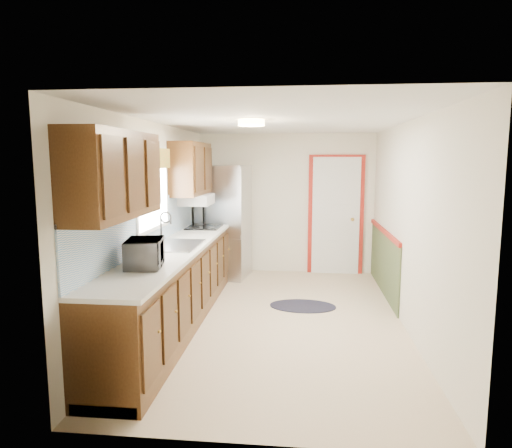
# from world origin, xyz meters

# --- Properties ---
(room_shell) EXTENTS (3.20, 5.20, 2.52)m
(room_shell) POSITION_xyz_m (0.00, 0.00, 1.20)
(room_shell) COLOR beige
(room_shell) RESTS_ON ground
(kitchen_run) EXTENTS (0.63, 4.00, 2.20)m
(kitchen_run) POSITION_xyz_m (-1.24, -0.29, 0.81)
(kitchen_run) COLOR #3B210D
(kitchen_run) RESTS_ON ground
(back_wall_trim) EXTENTS (1.12, 2.30, 2.08)m
(back_wall_trim) POSITION_xyz_m (0.99, 2.21, 0.89)
(back_wall_trim) COLOR maroon
(back_wall_trim) RESTS_ON ground
(ceiling_fixture) EXTENTS (0.30, 0.30, 0.06)m
(ceiling_fixture) POSITION_xyz_m (-0.30, -0.20, 2.36)
(ceiling_fixture) COLOR #FFD88C
(ceiling_fixture) RESTS_ON room_shell
(microwave) EXTENTS (0.36, 0.52, 0.33)m
(microwave) POSITION_xyz_m (-1.20, -1.28, 1.10)
(microwave) COLOR white
(microwave) RESTS_ON kitchen_run
(refrigerator) EXTENTS (0.87, 0.83, 1.86)m
(refrigerator) POSITION_xyz_m (-1.02, 2.05, 0.93)
(refrigerator) COLOR #B7B7BC
(refrigerator) RESTS_ON ground
(rug) EXTENTS (0.90, 0.60, 0.01)m
(rug) POSITION_xyz_m (0.31, 0.55, 0.01)
(rug) COLOR black
(rug) RESTS_ON ground
(cooktop) EXTENTS (0.48, 0.58, 0.02)m
(cooktop) POSITION_xyz_m (-1.19, 1.30, 0.95)
(cooktop) COLOR black
(cooktop) RESTS_ON kitchen_run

